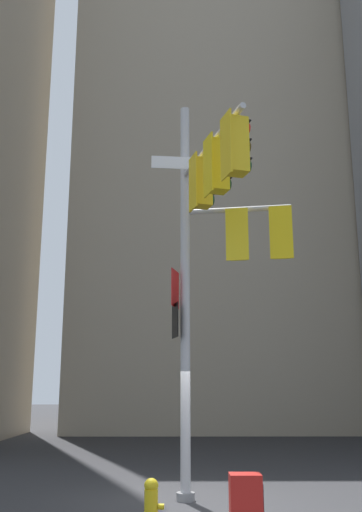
% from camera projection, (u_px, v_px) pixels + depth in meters
% --- Properties ---
extents(ground, '(120.00, 120.00, 0.00)m').
position_uv_depth(ground, '(186.00, 501.00, 10.97)').
color(ground, '#2D2D30').
extents(building_mid_block, '(17.47, 17.47, 31.47)m').
position_uv_depth(building_mid_block, '(228.00, 178.00, 37.19)').
color(building_mid_block, tan).
rests_on(building_mid_block, ground).
extents(signal_pole_assembly, '(3.00, 3.61, 8.44)m').
position_uv_depth(signal_pole_assembly, '(216.00, 231.00, 11.34)').
color(signal_pole_assembly, '#B2B2B5').
rests_on(signal_pole_assembly, ground).
extents(fire_hydrant, '(0.33, 0.23, 0.75)m').
position_uv_depth(fire_hydrant, '(151.00, 502.00, 8.98)').
color(fire_hydrant, yellow).
rests_on(fire_hydrant, ground).
extents(newspaper_box, '(0.45, 0.36, 1.01)m').
position_uv_depth(newspaper_box, '(246.00, 512.00, 7.69)').
color(newspaper_box, red).
rests_on(newspaper_box, ground).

